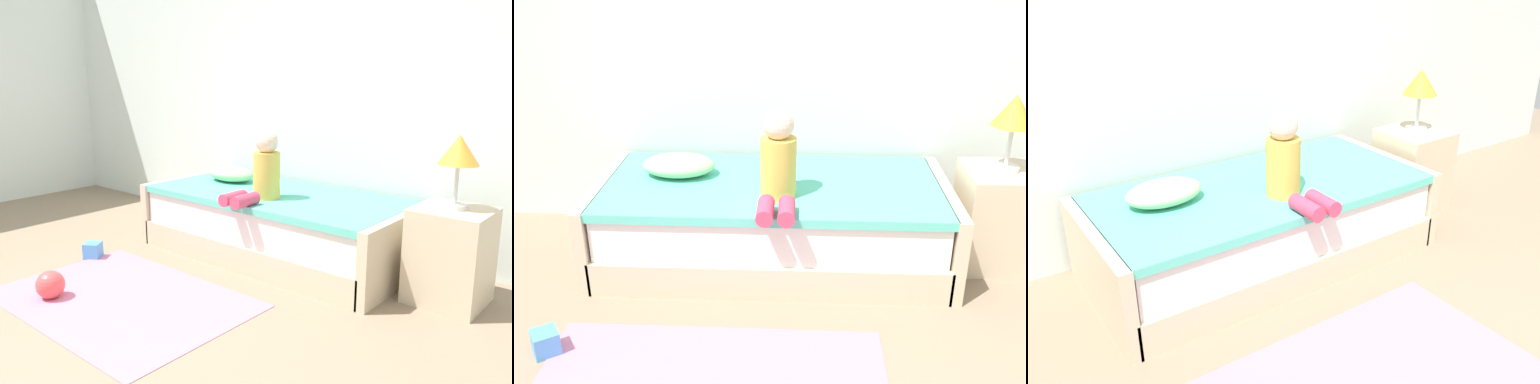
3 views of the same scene
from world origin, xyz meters
The scene contains 7 objects.
wall_rear centered at (0.00, 2.60, 1.45)m, with size 7.20×0.10×2.90m, color silver.
bed centered at (-0.15, 2.00, 0.25)m, with size 2.11×1.00×0.50m.
nightstand centered at (1.20, 2.01, 0.30)m, with size 0.44×0.44×0.60m, color beige.
table_lamp centered at (1.20, 2.01, 0.94)m, with size 0.24×0.24×0.45m.
child_figure centered at (-0.11, 1.77, 0.70)m, with size 0.20×0.51×0.50m.
pillow centered at (-0.73, 2.10, 0.56)m, with size 0.44×0.30×0.13m, color #99CC8C.
toy_block centered at (-1.19, 1.02, 0.06)m, with size 0.12×0.12×0.12m, color #4C99E5.
Camera 2 is at (-0.00, -1.24, 1.85)m, focal length 41.59 mm.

